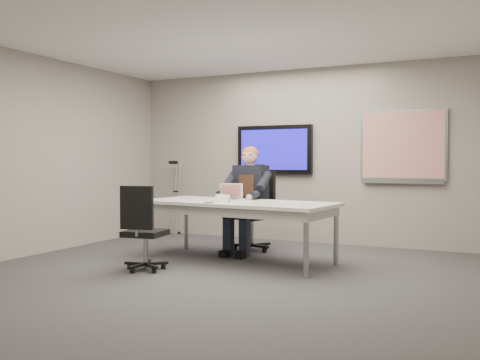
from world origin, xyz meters
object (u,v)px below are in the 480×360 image
at_px(seated_person, 245,210).
at_px(laptop, 229,196).
at_px(office_chair_far, 254,226).
at_px(office_chair_near, 144,244).
at_px(conference_table, 237,208).

relative_size(seated_person, laptop, 3.87).
distance_m(seated_person, laptop, 0.43).
height_order(office_chair_far, office_chair_near, office_chair_far).
bearing_deg(seated_person, laptop, -96.97).
relative_size(conference_table, office_chair_near, 2.59).
bearing_deg(office_chair_near, seated_person, -117.98).
xyz_separation_m(conference_table, office_chair_far, (-0.16, 0.87, -0.33)).
bearing_deg(conference_table, office_chair_far, 106.32).
distance_m(office_chair_far, laptop, 0.80).
xyz_separation_m(conference_table, laptop, (-0.25, 0.23, 0.15)).
height_order(office_chair_far, seated_person, seated_person).
bearing_deg(office_chair_near, laptop, -119.86).
bearing_deg(conference_table, office_chair_near, -118.95).
height_order(office_chair_near, seated_person, seated_person).
xyz_separation_m(office_chair_near, seated_person, (0.56, 1.64, 0.29)).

